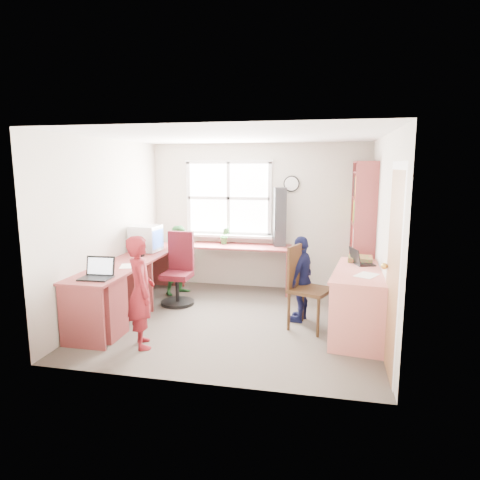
{
  "coord_description": "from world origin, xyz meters",
  "views": [
    {
      "loc": [
        1.17,
        -5.3,
        2.04
      ],
      "look_at": [
        0.0,
        0.25,
        1.05
      ],
      "focal_mm": 32.0,
      "sensor_mm": 36.0,
      "label": 1
    }
  ],
  "objects_px": {
    "person_green": "(181,260)",
    "person_navy": "(301,279)",
    "potted_plant": "(225,236)",
    "wooden_chair": "(305,284)",
    "bookshelf": "(362,237)",
    "laptop_left": "(98,273)",
    "l_desk": "(134,288)",
    "laptop_right": "(360,260)",
    "cd_tower": "(280,217)",
    "crt_monitor": "(146,239)",
    "right_desk": "(362,288)",
    "swivel_chair": "(179,273)",
    "person_red": "(141,292)"
  },
  "relations": [
    {
      "from": "right_desk",
      "to": "cd_tower",
      "type": "height_order",
      "value": "cd_tower"
    },
    {
      "from": "cd_tower",
      "to": "person_red",
      "type": "distance_m",
      "value": 2.88
    },
    {
      "from": "l_desk",
      "to": "cd_tower",
      "type": "distance_m",
      "value": 2.59
    },
    {
      "from": "laptop_right",
      "to": "potted_plant",
      "type": "bearing_deg",
      "value": 38.95
    },
    {
      "from": "person_navy",
      "to": "bookshelf",
      "type": "bearing_deg",
      "value": 155.25
    },
    {
      "from": "bookshelf",
      "to": "crt_monitor",
      "type": "distance_m",
      "value": 3.23
    },
    {
      "from": "bookshelf",
      "to": "cd_tower",
      "type": "xyz_separation_m",
      "value": [
        -1.27,
        0.33,
        0.22
      ]
    },
    {
      "from": "bookshelf",
      "to": "l_desk",
      "type": "bearing_deg",
      "value": -153.57
    },
    {
      "from": "swivel_chair",
      "to": "crt_monitor",
      "type": "height_order",
      "value": "crt_monitor"
    },
    {
      "from": "bookshelf",
      "to": "laptop_right",
      "type": "relative_size",
      "value": 5.72
    },
    {
      "from": "cd_tower",
      "to": "potted_plant",
      "type": "relative_size",
      "value": 3.38
    },
    {
      "from": "wooden_chair",
      "to": "bookshelf",
      "type": "bearing_deg",
      "value": 80.06
    },
    {
      "from": "person_green",
      "to": "l_desk",
      "type": "bearing_deg",
      "value": -156.43
    },
    {
      "from": "l_desk",
      "to": "laptop_right",
      "type": "distance_m",
      "value": 2.94
    },
    {
      "from": "crt_monitor",
      "to": "person_navy",
      "type": "height_order",
      "value": "crt_monitor"
    },
    {
      "from": "laptop_left",
      "to": "l_desk",
      "type": "bearing_deg",
      "value": 74.98
    },
    {
      "from": "laptop_left",
      "to": "laptop_right",
      "type": "bearing_deg",
      "value": 17.53
    },
    {
      "from": "potted_plant",
      "to": "person_green",
      "type": "relative_size",
      "value": 0.25
    },
    {
      "from": "l_desk",
      "to": "wooden_chair",
      "type": "height_order",
      "value": "wooden_chair"
    },
    {
      "from": "person_navy",
      "to": "wooden_chair",
      "type": "bearing_deg",
      "value": 28.95
    },
    {
      "from": "swivel_chair",
      "to": "wooden_chair",
      "type": "relative_size",
      "value": 1.01
    },
    {
      "from": "right_desk",
      "to": "swivel_chair",
      "type": "xyz_separation_m",
      "value": [
        -2.58,
        0.69,
        -0.12
      ]
    },
    {
      "from": "person_green",
      "to": "person_navy",
      "type": "height_order",
      "value": "person_navy"
    },
    {
      "from": "cd_tower",
      "to": "laptop_right",
      "type": "bearing_deg",
      "value": -65.79
    },
    {
      "from": "wooden_chair",
      "to": "laptop_right",
      "type": "bearing_deg",
      "value": 41.62
    },
    {
      "from": "potted_plant",
      "to": "right_desk",
      "type": "bearing_deg",
      "value": -37.57
    },
    {
      "from": "potted_plant",
      "to": "person_navy",
      "type": "height_order",
      "value": "person_navy"
    },
    {
      "from": "laptop_right",
      "to": "person_red",
      "type": "distance_m",
      "value": 2.73
    },
    {
      "from": "swivel_chair",
      "to": "person_red",
      "type": "distance_m",
      "value": 1.58
    },
    {
      "from": "right_desk",
      "to": "swivel_chair",
      "type": "relative_size",
      "value": 1.37
    },
    {
      "from": "crt_monitor",
      "to": "person_navy",
      "type": "bearing_deg",
      "value": -5.41
    },
    {
      "from": "crt_monitor",
      "to": "laptop_left",
      "type": "bearing_deg",
      "value": -81.93
    },
    {
      "from": "laptop_right",
      "to": "potted_plant",
      "type": "height_order",
      "value": "potted_plant"
    },
    {
      "from": "cd_tower",
      "to": "crt_monitor",
      "type": "bearing_deg",
      "value": -172.64
    },
    {
      "from": "laptop_left",
      "to": "person_green",
      "type": "distance_m",
      "value": 1.99
    },
    {
      "from": "swivel_chair",
      "to": "right_desk",
      "type": "bearing_deg",
      "value": -14.17
    },
    {
      "from": "laptop_right",
      "to": "person_navy",
      "type": "relative_size",
      "value": 0.32
    },
    {
      "from": "right_desk",
      "to": "person_green",
      "type": "bearing_deg",
      "value": 164.23
    },
    {
      "from": "bookshelf",
      "to": "laptop_left",
      "type": "distance_m",
      "value": 3.75
    },
    {
      "from": "swivel_chair",
      "to": "laptop_right",
      "type": "xyz_separation_m",
      "value": [
        2.57,
        -0.37,
        0.39
      ]
    },
    {
      "from": "l_desk",
      "to": "wooden_chair",
      "type": "distance_m",
      "value": 2.22
    },
    {
      "from": "right_desk",
      "to": "laptop_left",
      "type": "bearing_deg",
      "value": -158.04
    },
    {
      "from": "cd_tower",
      "to": "person_green",
      "type": "height_order",
      "value": "cd_tower"
    },
    {
      "from": "l_desk",
      "to": "person_navy",
      "type": "relative_size",
      "value": 2.59
    },
    {
      "from": "right_desk",
      "to": "wooden_chair",
      "type": "xyz_separation_m",
      "value": [
        -0.69,
        0.08,
        -0.01
      ]
    },
    {
      "from": "person_red",
      "to": "crt_monitor",
      "type": "bearing_deg",
      "value": -9.39
    },
    {
      "from": "potted_plant",
      "to": "l_desk",
      "type": "bearing_deg",
      "value": -113.94
    },
    {
      "from": "crt_monitor",
      "to": "potted_plant",
      "type": "height_order",
      "value": "crt_monitor"
    },
    {
      "from": "crt_monitor",
      "to": "cd_tower",
      "type": "height_order",
      "value": "cd_tower"
    },
    {
      "from": "right_desk",
      "to": "laptop_left",
      "type": "xyz_separation_m",
      "value": [
        -3.02,
        -0.8,
        0.22
      ]
    }
  ]
}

